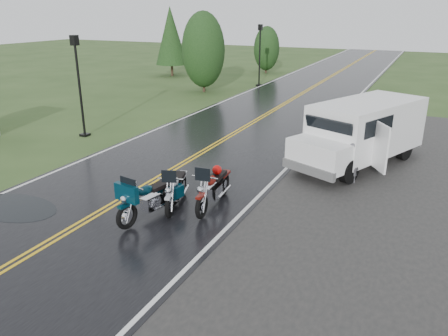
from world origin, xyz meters
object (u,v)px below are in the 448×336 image
(person_at_van, at_px, (351,163))
(lamp_post_near_left, at_px, (80,87))
(motorcycle_silver, at_px, (169,197))
(van_white, at_px, (306,138))
(motorcycle_teal, at_px, (126,206))
(motorcycle_red, at_px, (201,197))
(lamp_post_far_left, at_px, (260,55))

(person_at_van, distance_m, lamp_post_near_left, 12.60)
(lamp_post_near_left, bearing_deg, person_at_van, -3.24)
(motorcycle_silver, xyz_separation_m, van_white, (2.33, 5.71, 0.55))
(motorcycle_silver, relative_size, van_white, 0.37)
(person_at_van, bearing_deg, motorcycle_teal, 29.51)
(lamp_post_near_left, bearing_deg, motorcycle_red, -30.39)
(motorcycle_teal, relative_size, motorcycle_silver, 1.06)
(lamp_post_near_left, distance_m, lamp_post_far_left, 17.24)
(lamp_post_near_left, xyz_separation_m, lamp_post_far_left, (2.23, 17.10, 0.01))
(lamp_post_near_left, bearing_deg, motorcycle_silver, -34.53)
(motorcycle_silver, bearing_deg, motorcycle_red, 3.91)
(lamp_post_far_left, bearing_deg, lamp_post_near_left, -97.42)
(motorcycle_teal, height_order, person_at_van, person_at_van)
(motorcycle_teal, bearing_deg, motorcycle_red, 53.10)
(motorcycle_teal, relative_size, lamp_post_far_left, 0.53)
(motorcycle_silver, height_order, lamp_post_far_left, lamp_post_far_left)
(van_white, height_order, lamp_post_near_left, lamp_post_near_left)
(van_white, bearing_deg, person_at_van, 2.81)
(motorcycle_red, distance_m, motorcycle_teal, 2.08)
(motorcycle_silver, xyz_separation_m, lamp_post_near_left, (-8.35, 5.75, 1.64))
(motorcycle_red, distance_m, van_white, 5.59)
(person_at_van, bearing_deg, lamp_post_near_left, -25.62)
(motorcycle_silver, height_order, person_at_van, person_at_van)
(motorcycle_red, bearing_deg, person_at_van, 49.52)
(van_white, distance_m, person_at_van, 1.98)
(motorcycle_teal, relative_size, van_white, 0.39)
(person_at_van, bearing_deg, van_white, -42.94)
(motorcycle_red, xyz_separation_m, motorcycle_teal, (-1.51, -1.42, -0.01))
(person_at_van, bearing_deg, lamp_post_far_left, -82.45)
(motorcycle_red, relative_size, lamp_post_far_left, 0.53)
(motorcycle_silver, distance_m, lamp_post_near_left, 10.27)
(van_white, relative_size, lamp_post_far_left, 1.34)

